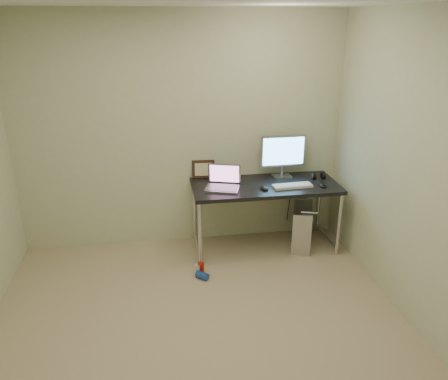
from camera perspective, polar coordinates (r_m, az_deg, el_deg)
floor at (r=3.69m, az=-2.96°, el=-18.85°), size 3.50×3.50×0.00m
wall_back at (r=4.70m, az=-5.57°, el=7.34°), size 3.50×0.02×2.50m
wall_right at (r=3.63m, az=25.23°, el=1.13°), size 0.02×3.50×2.50m
desk at (r=4.68m, az=5.38°, el=-0.18°), size 1.56×0.68×0.75m
tower_computer at (r=4.93m, az=10.13°, el=-4.74°), size 0.34×0.50×0.51m
cable_a at (r=5.14m, az=8.53°, el=-1.56°), size 0.01×0.16×0.69m
cable_b at (r=5.16m, az=9.54°, el=-1.79°), size 0.02×0.11×0.71m
can_red at (r=4.44m, az=-3.03°, el=-10.21°), size 0.09×0.09×0.12m
can_white at (r=4.44m, az=-3.39°, el=-10.31°), size 0.08×0.08×0.11m
can_blue at (r=4.37m, az=-2.85°, el=-11.10°), size 0.14×0.14×0.07m
laptop at (r=4.52m, az=-0.11°, el=0.96°), size 0.41×0.37×0.24m
monitor at (r=4.82m, az=7.72°, el=4.83°), size 0.50×0.15×0.47m
keyboard at (r=4.61m, az=8.93°, el=0.54°), size 0.42×0.16×0.02m
mouse_right at (r=4.69m, az=12.79°, el=0.69°), size 0.09×0.13×0.04m
mouse_left at (r=4.51m, az=5.25°, el=0.32°), size 0.10×0.13×0.04m
headphones at (r=4.92m, az=12.21°, el=1.80°), size 0.15×0.09×0.10m
picture_frame at (r=4.81m, az=-2.72°, el=2.75°), size 0.25×0.09×0.20m
webcam at (r=4.81m, az=0.26°, el=2.74°), size 0.05×0.04×0.13m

